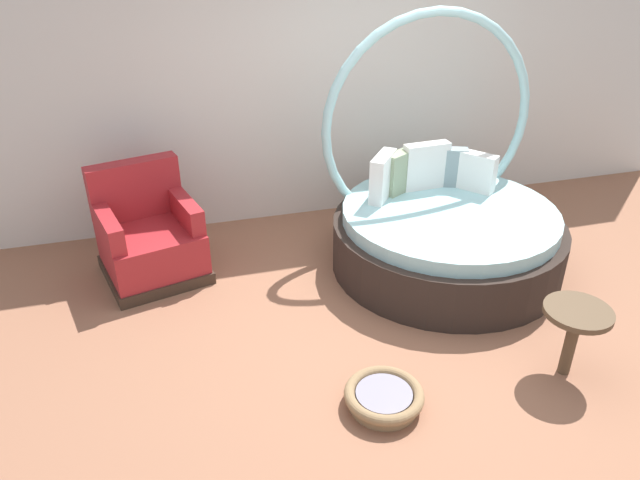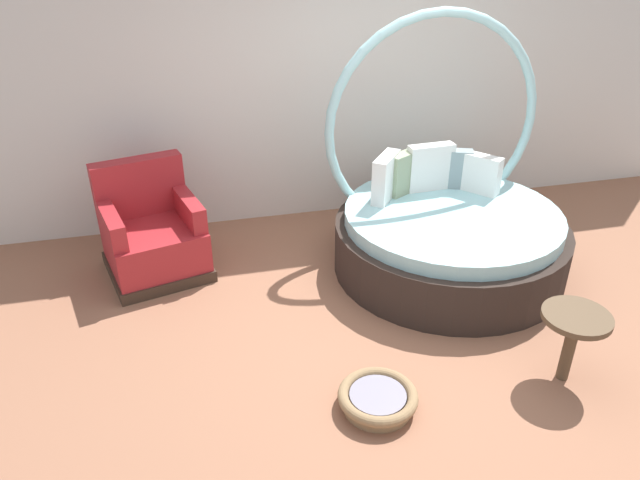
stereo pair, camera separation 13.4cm
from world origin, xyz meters
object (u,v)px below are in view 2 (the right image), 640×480
Objects in this scene: round_daybed at (447,224)px; pet_basket at (378,399)px; red_armchair at (152,236)px; side_table at (574,326)px.

pet_basket is at bearing -126.17° from round_daybed.
pet_basket is (-1.13, -1.54, -0.32)m from round_daybed.
round_daybed is 2.17× the size of red_armchair.
round_daybed is at bearing -11.57° from red_armchair.
side_table is at bearing -83.67° from round_daybed.
pet_basket is 0.98× the size of side_table.
red_armchair is 3.38m from side_table.
side_table is (1.30, -0.03, 0.35)m from pet_basket.
round_daybed is 4.05× the size of side_table.
pet_basket is at bearing -56.63° from red_armchair.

